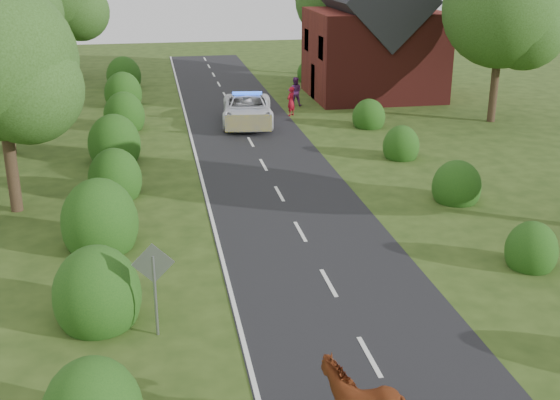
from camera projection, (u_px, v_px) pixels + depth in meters
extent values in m
plane|color=#2B4115|center=(369.00, 357.00, 16.91)|extent=(120.00, 120.00, 0.00)
cube|color=black|center=(267.00, 172.00, 30.77)|extent=(6.00, 70.00, 0.02)
cube|color=white|center=(369.00, 356.00, 16.90)|extent=(0.12, 1.80, 0.01)
cube|color=white|center=(329.00, 283.00, 20.60)|extent=(0.12, 1.80, 0.01)
cube|color=white|center=(300.00, 231.00, 24.29)|extent=(0.12, 1.80, 0.01)
cube|color=white|center=(279.00, 194.00, 27.99)|extent=(0.12, 1.80, 0.01)
cube|color=white|center=(263.00, 165.00, 31.69)|extent=(0.12, 1.80, 0.01)
cube|color=white|center=(251.00, 142.00, 35.38)|extent=(0.12, 1.80, 0.01)
cube|color=white|center=(240.00, 123.00, 39.08)|extent=(0.12, 1.80, 0.01)
cube|color=white|center=(232.00, 108.00, 42.78)|extent=(0.12, 1.80, 0.01)
cube|color=white|center=(225.00, 95.00, 46.47)|extent=(0.12, 1.80, 0.01)
cube|color=white|center=(219.00, 84.00, 50.17)|extent=(0.12, 1.80, 0.01)
cube|color=white|center=(213.00, 75.00, 53.87)|extent=(0.12, 1.80, 0.01)
cube|color=white|center=(209.00, 66.00, 57.56)|extent=(0.12, 1.80, 0.01)
cube|color=white|center=(205.00, 59.00, 61.26)|extent=(0.12, 1.80, 0.01)
cube|color=white|center=(201.00, 175.00, 30.27)|extent=(0.12, 70.00, 0.01)
ellipsoid|color=#1E4A15|center=(97.00, 295.00, 18.31)|extent=(2.30, 2.41, 2.70)
ellipsoid|color=#1E4A15|center=(100.00, 223.00, 22.87)|extent=(2.50, 2.62, 3.00)
ellipsoid|color=#1E4A15|center=(115.00, 179.00, 27.59)|extent=(2.10, 2.20, 2.50)
ellipsoid|color=#1E4A15|center=(114.00, 144.00, 32.15)|extent=(2.40, 2.52, 2.80)
ellipsoid|color=#1E4A15|center=(124.00, 116.00, 37.77)|extent=(2.20, 2.31, 2.60)
ellipsoid|color=#1E4A15|center=(123.00, 94.00, 43.27)|extent=(2.30, 2.41, 2.70)
ellipsoid|color=#1E4A15|center=(124.00, 77.00, 48.79)|extent=(2.40, 2.52, 2.80)
ellipsoid|color=#1E4A15|center=(531.00, 251.00, 21.52)|extent=(1.60, 1.68, 1.90)
ellipsoid|color=#1E4A15|center=(457.00, 187.00, 27.08)|extent=(1.90, 2.00, 2.10)
ellipsoid|color=#1E4A15|center=(401.00, 146.00, 32.62)|extent=(1.70, 1.78, 2.00)
ellipsoid|color=#1E4A15|center=(369.00, 117.00, 38.21)|extent=(1.80, 1.89, 2.00)
ellipsoid|color=#1E4A15|center=(309.00, 74.00, 51.12)|extent=(1.70, 1.78, 2.00)
cylinder|color=#332316|center=(11.00, 160.00, 25.61)|extent=(0.44, 0.44, 3.96)
sphere|color=#44782E|center=(27.00, 88.00, 24.34)|extent=(3.92, 3.92, 3.92)
cylinder|color=#332316|center=(7.00, 115.00, 32.79)|extent=(0.44, 0.44, 3.74)
sphere|color=#44782E|center=(20.00, 62.00, 31.57)|extent=(3.92, 3.92, 3.92)
cylinder|color=#332316|center=(9.00, 70.00, 41.58)|extent=(0.44, 0.44, 4.84)
sphere|color=#44782E|center=(21.00, 13.00, 40.03)|extent=(4.76, 4.76, 4.76)
cylinder|color=#332316|center=(70.00, 51.00, 51.37)|extent=(0.44, 0.44, 4.18)
sphere|color=#44782E|center=(80.00, 11.00, 50.02)|extent=(4.20, 4.20, 4.20)
cylinder|color=#332316|center=(495.00, 83.00, 38.88)|extent=(0.44, 0.44, 4.40)
sphere|color=#244313|center=(502.00, 8.00, 37.52)|extent=(6.40, 6.40, 6.40)
sphere|color=#44782E|center=(526.00, 28.00, 37.46)|extent=(4.48, 4.48, 4.48)
cylinder|color=#332316|center=(334.00, 49.00, 52.89)|extent=(0.44, 0.44, 3.96)
sphere|color=#244313|center=(335.00, 0.00, 51.66)|extent=(6.00, 6.00, 6.00)
sphere|color=#44782E|center=(351.00, 13.00, 51.59)|extent=(4.20, 4.20, 4.20)
cylinder|color=gray|center=(155.00, 296.00, 17.53)|extent=(0.08, 0.08, 2.20)
cube|color=gray|center=(153.00, 263.00, 17.22)|extent=(1.06, 0.04, 1.06)
cube|color=maroon|center=(373.00, 54.00, 45.32)|extent=(8.00, 7.00, 5.50)
imported|color=silver|center=(247.00, 109.00, 38.86)|extent=(3.39, 6.14, 1.63)
cube|color=yellow|center=(248.00, 123.00, 36.12)|extent=(2.42, 0.35, 0.89)
cube|color=blue|center=(247.00, 93.00, 38.56)|extent=(1.64, 0.47, 0.14)
imported|color=#A30F21|center=(291.00, 101.00, 40.67)|extent=(0.72, 0.72, 1.69)
imported|color=#6A2B73|center=(295.00, 91.00, 43.19)|extent=(1.01, 0.87, 1.78)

